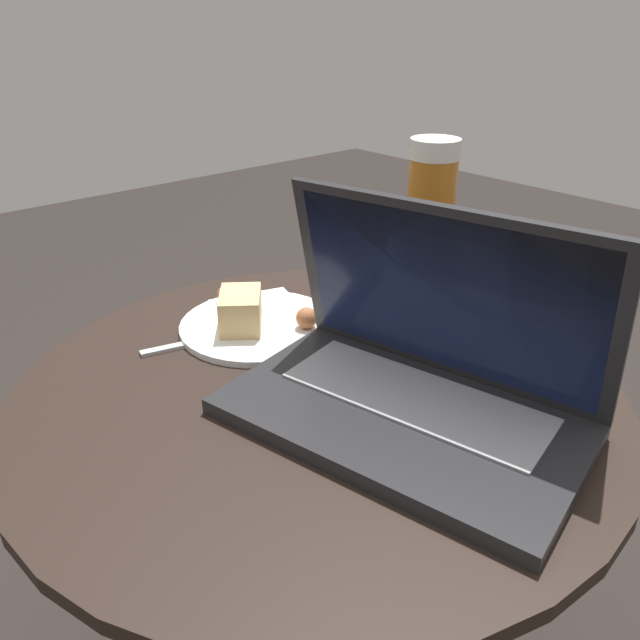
{
  "coord_description": "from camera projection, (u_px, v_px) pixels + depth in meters",
  "views": [
    {
      "loc": [
        0.48,
        -0.42,
        0.95
      ],
      "look_at": [
        -0.02,
        0.02,
        0.62
      ],
      "focal_mm": 35.0,
      "sensor_mm": 36.0,
      "label": 1
    }
  ],
  "objects": [
    {
      "name": "napkin",
      "position": [
        265.0,
        317.0,
        0.9
      ],
      "size": [
        0.2,
        0.17,
        0.0
      ],
      "color": "white",
      "rests_on": "table"
    },
    {
      "name": "table",
      "position": [
        317.0,
        482.0,
        0.82
      ],
      "size": [
        0.72,
        0.72,
        0.55
      ],
      "color": "black",
      "rests_on": "ground_plane"
    },
    {
      "name": "fork",
      "position": [
        217.0,
        338.0,
        0.84
      ],
      "size": [
        0.06,
        0.17,
        0.0
      ],
      "color": "#B2B2B7",
      "rests_on": "table"
    },
    {
      "name": "beer_glass",
      "position": [
        428.0,
        239.0,
        0.82
      ],
      "size": [
        0.06,
        0.06,
        0.26
      ],
      "color": "#C6701E",
      "rests_on": "table"
    },
    {
      "name": "snack_plate",
      "position": [
        255.0,
        320.0,
        0.87
      ],
      "size": [
        0.22,
        0.22,
        0.06
      ],
      "color": "white",
      "rests_on": "table"
    },
    {
      "name": "laptop",
      "position": [
        415.0,
        376.0,
        0.67
      ],
      "size": [
        0.41,
        0.3,
        0.23
      ],
      "color": "#232326",
      "rests_on": "table"
    }
  ]
}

